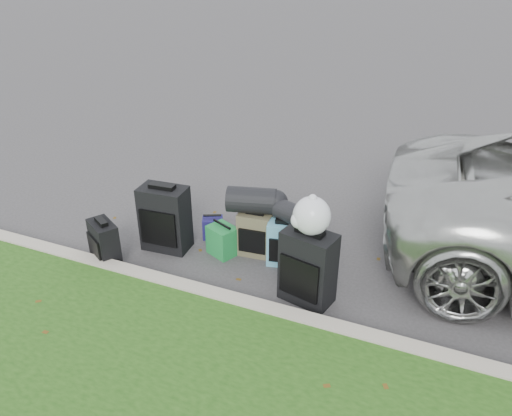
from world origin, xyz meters
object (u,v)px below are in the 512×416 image
at_px(suitcase_teal, 284,243).
at_px(suitcase_small_black, 105,243).
at_px(tote_navy, 213,227).
at_px(suitcase_large_black_right, 308,267).
at_px(tote_green, 222,240).
at_px(suitcase_large_black_left, 165,218).
at_px(suitcase_olive, 255,234).

bearing_deg(suitcase_teal, suitcase_small_black, -170.10).
bearing_deg(tote_navy, suitcase_large_black_right, -51.58).
distance_m(suitcase_small_black, suitcase_large_black_right, 2.43).
bearing_deg(suitcase_large_black_right, tote_navy, 166.19).
relative_size(tote_green, tote_navy, 1.35).
bearing_deg(suitcase_large_black_left, suitcase_small_black, -135.65).
bearing_deg(suitcase_large_black_right, suitcase_olive, 157.15).
height_order(tote_green, tote_navy, tote_green).
xyz_separation_m(suitcase_olive, tote_navy, (-0.66, 0.14, -0.14)).
height_order(suitcase_olive, suitcase_teal, suitcase_olive).
bearing_deg(suitcase_large_black_right, suitcase_small_black, -161.36).
height_order(suitcase_small_black, suitcase_large_black_left, suitcase_large_black_left).
height_order(suitcase_small_black, suitcase_large_black_right, suitcase_large_black_right).
bearing_deg(suitcase_large_black_right, tote_green, 172.53).
bearing_deg(suitcase_teal, suitcase_large_black_right, -61.92).
bearing_deg(suitcase_teal, suitcase_olive, 158.20).
distance_m(suitcase_large_black_right, tote_green, 1.31).
bearing_deg(suitcase_large_black_left, suitcase_large_black_right, -13.60).
xyz_separation_m(suitcase_large_black_left, tote_navy, (0.41, 0.44, -0.27)).
bearing_deg(suitcase_olive, suitcase_teal, -15.05).
bearing_deg(tote_navy, suitcase_large_black_left, -157.97).
distance_m(suitcase_large_black_left, tote_green, 0.75).
bearing_deg(suitcase_small_black, tote_navy, 78.31).
relative_size(suitcase_olive, tote_navy, 2.01).
bearing_deg(tote_green, suitcase_large_black_right, 3.39).
relative_size(suitcase_small_black, suitcase_large_black_right, 0.65).
distance_m(suitcase_olive, suitcase_teal, 0.40).
distance_m(suitcase_large_black_left, tote_navy, 0.66).
distance_m(suitcase_small_black, tote_navy, 1.36).
xyz_separation_m(suitcase_large_black_left, tote_green, (0.70, 0.14, -0.22)).
height_order(suitcase_olive, tote_green, suitcase_olive).
bearing_deg(suitcase_olive, suitcase_large_black_left, -169.88).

